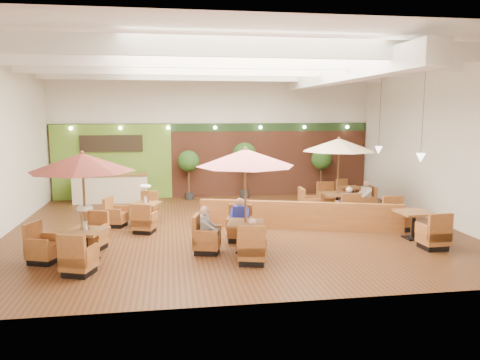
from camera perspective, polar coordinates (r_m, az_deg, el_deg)
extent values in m
plane|color=#381E0F|center=(15.16, -0.84, -5.92)|extent=(14.00, 14.00, 0.00)
cube|color=silver|center=(20.67, -3.14, 5.60)|extent=(14.00, 0.04, 5.50)
cube|color=silver|center=(8.84, 4.44, 1.95)|extent=(14.00, 0.04, 5.50)
cube|color=silver|center=(17.14, 23.08, 4.39)|extent=(0.04, 12.00, 5.50)
cube|color=white|center=(14.80, -0.89, 15.20)|extent=(14.00, 12.00, 0.04)
cube|color=brown|center=(20.70, -3.10, 2.41)|extent=(13.90, 0.10, 3.20)
cube|color=#1E3819|center=(20.59, -3.13, 6.42)|extent=(13.90, 0.12, 0.35)
cube|color=olive|center=(20.68, -15.31, 2.12)|extent=(5.00, 0.08, 3.20)
cube|color=black|center=(20.54, -15.42, 4.32)|extent=(2.60, 0.08, 0.70)
cube|color=white|center=(15.61, 12.28, 12.63)|extent=(0.60, 11.00, 0.60)
cube|color=white|center=(10.84, 2.10, 15.86)|extent=(13.60, 0.12, 0.45)
cube|color=white|center=(13.48, -0.11, 14.38)|extent=(13.60, 0.12, 0.45)
cube|color=white|center=(16.04, -1.53, 13.41)|extent=(13.60, 0.12, 0.45)
cube|color=white|center=(18.72, -2.59, 12.67)|extent=(13.60, 0.12, 0.45)
cylinder|color=black|center=(15.64, 21.47, 8.38)|extent=(0.01, 0.01, 3.20)
cone|color=white|center=(15.70, 21.16, 2.54)|extent=(0.28, 0.28, 0.28)
cylinder|color=black|center=(18.30, 16.73, 8.51)|extent=(0.01, 0.01, 3.20)
cone|color=white|center=(18.35, 16.53, 3.52)|extent=(0.28, 0.28, 0.28)
sphere|color=#FFEAC6|center=(20.66, -19.96, 5.95)|extent=(0.14, 0.14, 0.14)
sphere|color=#FFEAC6|center=(20.36, -14.40, 6.15)|extent=(0.14, 0.14, 0.14)
sphere|color=#FFEAC6|center=(20.27, -8.73, 6.31)|extent=(0.14, 0.14, 0.14)
sphere|color=#FFEAC6|center=(20.36, -3.06, 6.40)|extent=(0.14, 0.14, 0.14)
sphere|color=#FFEAC6|center=(20.66, 2.50, 6.43)|extent=(0.14, 0.14, 0.14)
sphere|color=#FFEAC6|center=(21.13, 7.86, 6.40)|extent=(0.14, 0.14, 0.14)
sphere|color=#FFEAC6|center=(21.79, 12.94, 6.33)|extent=(0.14, 0.14, 0.14)
cube|color=beige|center=(20.05, -15.45, -1.10)|extent=(3.00, 0.70, 1.10)
cube|color=brown|center=(19.97, -15.51, 0.60)|extent=(3.00, 0.75, 0.06)
cube|color=brown|center=(15.07, 7.26, -4.32)|extent=(6.23, 2.04, 0.89)
cube|color=brown|center=(12.37, -18.30, -5.92)|extent=(1.17, 1.17, 0.06)
cylinder|color=black|center=(12.46, -18.22, -7.60)|extent=(0.11, 0.11, 0.71)
cube|color=black|center=(12.57, -18.14, -9.25)|extent=(0.62, 0.62, 0.04)
cube|color=brown|center=(11.52, -19.04, -9.34)|extent=(0.85, 0.85, 0.34)
cube|color=brown|center=(11.16, -18.88, -8.17)|extent=(0.66, 0.33, 0.75)
cube|color=brown|center=(11.61, -20.43, -8.16)|extent=(0.28, 0.59, 0.30)
cube|color=brown|center=(11.31, -17.71, -8.47)|extent=(0.28, 0.59, 0.30)
cube|color=black|center=(11.59, -18.98, -10.50)|extent=(0.76, 0.76, 0.15)
cube|color=brown|center=(13.45, -17.49, -6.73)|extent=(0.85, 0.85, 0.34)
cube|color=brown|center=(13.64, -17.78, -5.14)|extent=(0.66, 0.33, 0.75)
cube|color=brown|center=(13.26, -16.34, -5.95)|extent=(0.28, 0.59, 0.30)
cube|color=brown|center=(13.55, -18.70, -5.74)|extent=(0.28, 0.59, 0.30)
cube|color=black|center=(13.52, -17.45, -7.74)|extent=(0.76, 0.76, 0.15)
cube|color=brown|center=(12.69, -22.79, -7.90)|extent=(0.85, 0.85, 0.34)
cube|color=brown|center=(12.64, -21.61, -6.39)|extent=(0.33, 0.66, 0.75)
cube|color=brown|center=(12.89, -22.08, -6.63)|extent=(0.59, 0.28, 0.30)
cube|color=brown|center=(12.39, -23.65, -7.31)|extent=(0.59, 0.28, 0.30)
cube|color=black|center=(12.76, -22.73, -8.97)|extent=(0.76, 0.76, 0.15)
cylinder|color=brown|center=(12.24, -18.42, -3.34)|extent=(0.06, 0.06, 2.69)
cone|color=#58211A|center=(12.07, -18.67, 2.08)|extent=(2.58, 2.58, 0.45)
sphere|color=brown|center=(12.05, -18.72, 3.17)|extent=(0.10, 0.10, 0.10)
cylinder|color=silver|center=(12.33, -18.33, -5.28)|extent=(0.10, 0.10, 0.22)
cube|color=brown|center=(12.53, 0.67, -5.26)|extent=(1.13, 1.13, 0.07)
cylinder|color=black|center=(12.63, 0.66, -6.94)|extent=(0.11, 0.11, 0.72)
cube|color=black|center=(12.73, 0.66, -8.60)|extent=(0.60, 0.60, 0.04)
cube|color=brown|center=(11.67, 1.50, -8.62)|extent=(0.82, 0.82, 0.35)
cube|color=brown|center=(11.33, 2.10, -7.42)|extent=(0.68, 0.27, 0.76)
cube|color=brown|center=(11.63, -0.06, -7.55)|extent=(0.23, 0.60, 0.30)
cube|color=brown|center=(11.59, 3.07, -7.63)|extent=(0.23, 0.60, 0.30)
cube|color=black|center=(11.75, 1.49, -9.79)|extent=(0.73, 0.73, 0.15)
cube|color=brown|center=(13.63, -0.04, -6.12)|extent=(0.82, 0.82, 0.35)
cube|color=brown|center=(13.81, -0.50, -4.54)|extent=(0.68, 0.27, 0.76)
cube|color=brown|center=(13.56, 1.29, -5.26)|extent=(0.23, 0.60, 0.30)
cube|color=brown|center=(13.62, -1.37, -5.20)|extent=(0.23, 0.60, 0.30)
cube|color=black|center=(13.70, -0.04, -7.14)|extent=(0.73, 0.73, 0.15)
cube|color=brown|center=(12.53, -4.05, -7.45)|extent=(0.82, 0.82, 0.35)
cube|color=brown|center=(12.53, -2.83, -5.88)|extent=(0.27, 0.68, 0.76)
cube|color=brown|center=(12.77, -3.82, -6.13)|extent=(0.60, 0.23, 0.30)
cube|color=brown|center=(12.17, -4.31, -6.86)|extent=(0.60, 0.23, 0.30)
cube|color=black|center=(12.60, -4.04, -8.55)|extent=(0.73, 0.73, 0.15)
cylinder|color=brown|center=(12.41, 0.67, -2.67)|extent=(0.06, 0.06, 2.72)
cone|color=#C65F65|center=(12.24, 0.68, 2.76)|extent=(2.61, 2.61, 0.45)
sphere|color=brown|center=(12.22, 0.68, 3.83)|extent=(0.10, 0.10, 0.10)
cube|color=brown|center=(17.20, 11.78, -1.69)|extent=(0.96, 0.96, 0.07)
cylinder|color=black|center=(17.27, 11.75, -2.94)|extent=(0.11, 0.11, 0.73)
cube|color=black|center=(17.35, 11.71, -4.19)|extent=(0.51, 0.51, 0.04)
cube|color=brown|center=(16.33, 13.01, -3.90)|extent=(0.70, 0.70, 0.35)
cube|color=brown|center=(16.01, 13.45, -2.96)|extent=(0.68, 0.13, 0.77)
cube|color=brown|center=(16.18, 11.98, -3.19)|extent=(0.10, 0.61, 0.31)
cube|color=brown|center=(16.40, 14.08, -3.11)|extent=(0.10, 0.61, 0.31)
cube|color=black|center=(16.38, 12.98, -4.77)|extent=(0.62, 0.62, 0.15)
cube|color=brown|center=(18.25, 10.60, -2.55)|extent=(0.70, 0.70, 0.35)
cube|color=brown|center=(18.45, 10.32, -1.39)|extent=(0.68, 0.13, 0.77)
cube|color=brown|center=(18.31, 11.57, -1.85)|extent=(0.10, 0.61, 0.31)
cube|color=brown|center=(18.11, 9.66, -1.90)|extent=(0.10, 0.61, 0.31)
cube|color=black|center=(18.30, 10.58, -3.33)|extent=(0.62, 0.62, 0.15)
cube|color=brown|center=(16.95, 8.42, -3.33)|extent=(0.70, 0.70, 0.35)
cube|color=brown|center=(16.98, 9.36, -2.20)|extent=(0.13, 0.68, 0.77)
cube|color=brown|center=(17.21, 8.15, -2.40)|extent=(0.61, 0.10, 0.31)
cube|color=brown|center=(16.61, 8.73, -2.81)|extent=(0.61, 0.10, 0.31)
cube|color=black|center=(17.00, 8.40, -4.17)|extent=(0.62, 0.62, 0.15)
cube|color=brown|center=(17.67, 14.92, -3.05)|extent=(0.70, 0.70, 0.35)
cube|color=brown|center=(17.49, 14.11, -2.03)|extent=(0.13, 0.68, 0.77)
cube|color=brown|center=(17.34, 15.34, -2.54)|extent=(0.61, 0.10, 0.31)
cube|color=brown|center=(17.92, 14.56, -2.16)|extent=(0.61, 0.10, 0.31)
cube|color=black|center=(17.72, 14.89, -3.85)|extent=(0.62, 0.62, 0.15)
cylinder|color=brown|center=(17.11, 11.84, 0.24)|extent=(0.06, 0.06, 2.75)
cone|color=#CBB28D|center=(16.99, 11.96, 4.23)|extent=(2.64, 2.64, 0.45)
sphere|color=brown|center=(16.97, 11.98, 5.00)|extent=(0.10, 0.10, 0.10)
cube|color=brown|center=(15.68, -11.45, -2.88)|extent=(1.09, 1.09, 0.06)
cylinder|color=black|center=(15.75, -11.41, -4.14)|extent=(0.10, 0.10, 0.67)
cube|color=black|center=(15.83, -11.38, -5.39)|extent=(0.58, 0.58, 0.04)
cube|color=brown|center=(14.83, -11.57, -5.20)|extent=(0.79, 0.79, 0.32)
cube|color=brown|center=(14.52, -11.33, -4.26)|extent=(0.63, 0.29, 0.71)
cube|color=brown|center=(14.90, -12.65, -4.38)|extent=(0.25, 0.55, 0.28)
cube|color=brown|center=(14.68, -10.53, -4.50)|extent=(0.25, 0.55, 0.28)
cube|color=black|center=(14.89, -11.55, -6.07)|extent=(0.70, 0.70, 0.14)
cube|color=brown|center=(16.70, -11.25, -3.67)|extent=(0.79, 0.79, 0.32)
cube|color=brown|center=(16.89, -11.53, -2.50)|extent=(0.63, 0.29, 0.71)
cube|color=brown|center=(16.56, -10.33, -3.04)|extent=(0.25, 0.55, 0.28)
cube|color=brown|center=(16.77, -12.21, -2.95)|extent=(0.25, 0.55, 0.28)
cube|color=black|center=(16.75, -11.23, -4.45)|extent=(0.70, 0.70, 0.14)
cube|color=brown|center=(15.84, -14.88, -4.44)|extent=(0.79, 0.79, 0.32)
cube|color=brown|center=(15.84, -13.99, -3.30)|extent=(0.29, 0.63, 0.71)
cube|color=brown|center=(16.06, -14.47, -3.52)|extent=(0.55, 0.25, 0.28)
cube|color=brown|center=(15.54, -15.36, -3.95)|extent=(0.55, 0.25, 0.28)
cube|color=black|center=(15.90, -14.85, -5.26)|extent=(0.70, 0.70, 0.14)
cylinder|color=silver|center=(15.65, -11.46, -2.37)|extent=(0.10, 0.10, 0.22)
cube|color=brown|center=(14.69, 20.49, -3.73)|extent=(0.97, 0.97, 0.07)
cylinder|color=black|center=(14.77, 20.41, -5.19)|extent=(0.11, 0.11, 0.73)
cube|color=black|center=(14.86, 20.33, -6.64)|extent=(0.51, 0.51, 0.04)
cube|color=brown|center=(13.91, 22.49, -6.45)|extent=(0.71, 0.71, 0.35)
cube|color=brown|center=(13.60, 23.16, -5.39)|extent=(0.69, 0.13, 0.77)
cube|color=brown|center=(13.69, 21.41, -5.67)|extent=(0.11, 0.61, 0.31)
cube|color=brown|center=(14.04, 23.64, -5.46)|extent=(0.11, 0.61, 0.31)
cube|color=black|center=(13.98, 22.43, -7.46)|extent=(0.63, 0.63, 0.15)
cube|color=brown|center=(15.69, 18.54, -4.62)|extent=(0.71, 0.71, 0.35)
cube|color=brown|center=(15.87, 18.16, -3.23)|extent=(0.69, 0.13, 0.77)
cube|color=brown|center=(15.80, 19.59, -3.76)|extent=(0.11, 0.61, 0.31)
cube|color=brown|center=(15.49, 17.54, -3.90)|extent=(0.11, 0.61, 0.31)
cube|color=black|center=(15.75, 18.50, -5.52)|extent=(0.63, 0.63, 0.15)
cube|color=brown|center=(19.61, 13.61, -0.92)|extent=(0.97, 0.97, 0.05)
cylinder|color=black|center=(19.66, 13.58, -1.84)|extent=(0.09, 0.09, 0.60)
cube|color=black|center=(19.72, 13.55, -2.76)|extent=(0.51, 0.51, 0.04)
cube|color=brown|center=(18.88, 14.57, -2.49)|extent=(0.70, 0.70, 0.29)
cube|color=brown|center=(18.60, 14.68, -1.79)|extent=(0.57, 0.25, 0.64)
cube|color=brown|center=(18.68, 13.96, -2.01)|extent=(0.21, 0.50, 0.26)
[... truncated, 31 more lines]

